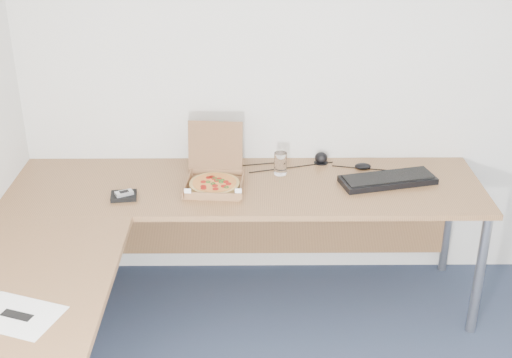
{
  "coord_description": "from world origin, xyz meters",
  "views": [
    {
      "loc": [
        -0.47,
        -1.84,
        2.31
      ],
      "look_at": [
        -0.45,
        1.28,
        0.82
      ],
      "focal_mm": 47.77,
      "sensor_mm": 36.0,
      "label": 1
    }
  ],
  "objects_px": {
    "drinking_glass": "(280,163)",
    "keyboard": "(388,180)",
    "pizza_box": "(215,180)",
    "wallet": "(124,196)",
    "desk": "(178,230)"
  },
  "relations": [
    {
      "from": "desk",
      "to": "pizza_box",
      "type": "distance_m",
      "value": 0.44
    },
    {
      "from": "keyboard",
      "to": "wallet",
      "type": "bearing_deg",
      "value": 173.1
    },
    {
      "from": "pizza_box",
      "to": "drinking_glass",
      "type": "distance_m",
      "value": 0.39
    },
    {
      "from": "wallet",
      "to": "pizza_box",
      "type": "bearing_deg",
      "value": 8.45
    },
    {
      "from": "wallet",
      "to": "keyboard",
      "type": "bearing_deg",
      "value": -0.5
    },
    {
      "from": "desk",
      "to": "wallet",
      "type": "distance_m",
      "value": 0.41
    },
    {
      "from": "drinking_glass",
      "to": "wallet",
      "type": "relative_size",
      "value": 0.95
    },
    {
      "from": "pizza_box",
      "to": "keyboard",
      "type": "bearing_deg",
      "value": 6.88
    },
    {
      "from": "desk",
      "to": "keyboard",
      "type": "bearing_deg",
      "value": 22.4
    },
    {
      "from": "pizza_box",
      "to": "keyboard",
      "type": "distance_m",
      "value": 0.92
    },
    {
      "from": "drinking_glass",
      "to": "keyboard",
      "type": "height_order",
      "value": "drinking_glass"
    },
    {
      "from": "desk",
      "to": "pizza_box",
      "type": "xyz_separation_m",
      "value": [
        0.16,
        0.41,
        0.07
      ]
    },
    {
      "from": "pizza_box",
      "to": "wallet",
      "type": "xyz_separation_m",
      "value": [
        -0.46,
        -0.13,
        -0.03
      ]
    },
    {
      "from": "drinking_glass",
      "to": "keyboard",
      "type": "xyz_separation_m",
      "value": [
        0.57,
        -0.12,
        -0.05
      ]
    },
    {
      "from": "pizza_box",
      "to": "wallet",
      "type": "height_order",
      "value": "pizza_box"
    }
  ]
}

